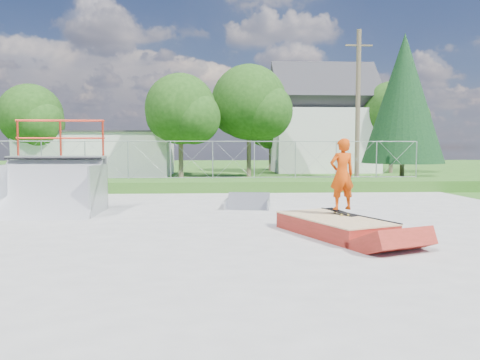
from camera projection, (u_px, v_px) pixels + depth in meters
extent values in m
plane|color=#265418|center=(214.00, 225.00, 11.99)|extent=(120.00, 120.00, 0.00)
cube|color=gray|center=(214.00, 224.00, 11.99)|extent=(20.00, 16.00, 0.04)
cube|color=#265418|center=(213.00, 185.00, 21.43)|extent=(24.00, 3.00, 0.50)
cube|color=maroon|center=(333.00, 227.00, 10.52)|extent=(2.29, 3.10, 0.39)
cube|color=tan|center=(333.00, 218.00, 10.51)|extent=(2.32, 3.13, 0.03)
cube|color=black|center=(341.00, 213.00, 10.95)|extent=(0.62, 0.78, 0.13)
imported|color=#C33B07|center=(342.00, 177.00, 10.89)|extent=(0.67, 0.50, 1.66)
cube|color=beige|center=(100.00, 154.00, 33.31)|extent=(10.00, 6.00, 3.00)
cube|color=beige|center=(322.00, 141.00, 38.25)|extent=(8.00, 6.00, 5.00)
cube|color=#2E2D31|center=(323.00, 99.00, 38.01)|extent=(8.40, 6.08, 6.08)
cylinder|color=brown|center=(358.00, 108.00, 24.11)|extent=(0.24, 0.24, 8.00)
cylinder|color=brown|center=(181.00, 159.00, 29.71)|extent=(0.30, 0.30, 2.45)
sphere|color=#193C10|center=(180.00, 109.00, 29.48)|extent=(4.48, 4.48, 4.48)
sphere|color=#193C10|center=(194.00, 117.00, 29.02)|extent=(3.36, 3.36, 3.36)
cylinder|color=brown|center=(249.00, 156.00, 31.96)|extent=(0.30, 0.30, 2.80)
sphere|color=#193C10|center=(249.00, 102.00, 31.70)|extent=(5.12, 5.12, 5.12)
sphere|color=#193C10|center=(264.00, 111.00, 31.17)|extent=(3.84, 3.84, 3.84)
cylinder|color=brown|center=(32.00, 160.00, 31.10)|extent=(0.30, 0.30, 2.27)
sphere|color=#193C10|center=(31.00, 116.00, 30.89)|extent=(4.16, 4.16, 4.16)
sphere|color=#193C10|center=(40.00, 123.00, 30.46)|extent=(3.12, 3.12, 3.12)
cylinder|color=brown|center=(391.00, 156.00, 36.64)|extent=(0.30, 0.30, 2.62)
sphere|color=#193C10|center=(392.00, 112.00, 36.40)|extent=(4.80, 4.80, 4.80)
sphere|color=#193C10|center=(406.00, 120.00, 35.90)|extent=(3.60, 3.60, 3.60)
cylinder|color=brown|center=(270.00, 158.00, 40.10)|extent=(0.30, 0.30, 2.10)
sphere|color=#193C10|center=(271.00, 126.00, 39.91)|extent=(3.84, 3.84, 3.84)
sphere|color=#193C10|center=(280.00, 132.00, 39.51)|extent=(2.88, 2.88, 2.88)
cylinder|color=brown|center=(402.00, 169.00, 29.60)|extent=(0.28, 0.28, 1.20)
cone|color=black|center=(404.00, 99.00, 29.29)|extent=(5.04, 5.04, 8.10)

